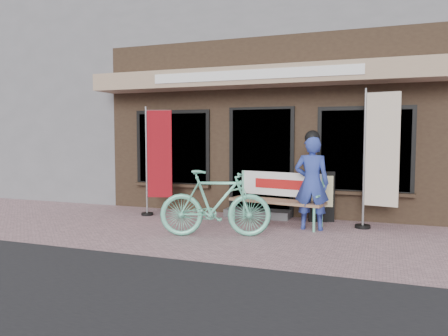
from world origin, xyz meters
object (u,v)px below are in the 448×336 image
at_px(bench, 279,194).
at_px(person, 312,181).
at_px(bicycle, 215,203).
at_px(nobori_cream, 379,157).
at_px(menu_stand, 322,196).
at_px(nobori_red, 157,160).

relative_size(bench, person, 1.05).
distance_m(bicycle, nobori_cream, 2.93).
bearing_deg(bench, menu_stand, 46.29).
height_order(person, nobori_red, nobori_red).
height_order(nobori_cream, menu_stand, nobori_cream).
height_order(bicycle, nobori_cream, nobori_cream).
bearing_deg(bench, bicycle, -108.72).
relative_size(bicycle, nobori_red, 0.81).
distance_m(nobori_cream, menu_stand, 1.32).
xyz_separation_m(bench, bicycle, (-0.74, -1.29, -0.02)).
relative_size(person, nobori_cream, 0.70).
xyz_separation_m(bench, menu_stand, (0.71, 0.50, -0.07)).
bearing_deg(menu_stand, bicycle, -149.30).
bearing_deg(menu_stand, nobori_cream, -40.00).
distance_m(nobori_red, menu_stand, 3.32).
bearing_deg(bench, nobori_red, -169.37).
distance_m(bench, nobori_red, 2.58).
xyz_separation_m(bench, nobori_cream, (1.71, 0.14, 0.70)).
bearing_deg(nobori_red, person, -20.80).
bearing_deg(nobori_cream, person, -149.33).
bearing_deg(person, nobori_red, 171.58).
bearing_deg(bench, person, -9.65).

